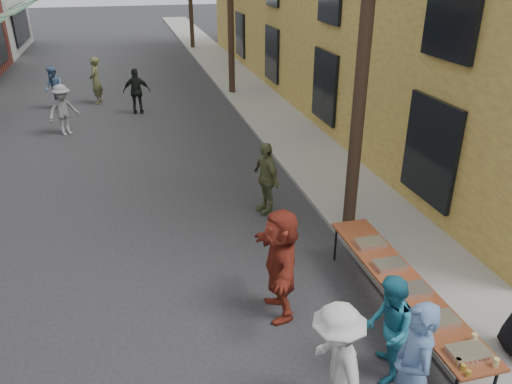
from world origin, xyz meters
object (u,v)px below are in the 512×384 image
guest_front_c (388,329)px  catering_tray_sausage (469,352)px  serving_table (402,283)px  utility_pole_near (368,7)px

guest_front_c → catering_tray_sausage: bearing=75.6°
serving_table → catering_tray_sausage: size_ratio=8.00×
utility_pole_near → serving_table: 4.86m
serving_table → catering_tray_sausage: (-0.00, -1.65, 0.08)m
utility_pole_near → serving_table: utility_pole_near is taller
guest_front_c → utility_pole_near: bearing=-172.3°
utility_pole_near → catering_tray_sausage: size_ratio=18.00×
serving_table → guest_front_c: bearing=-127.7°
utility_pole_near → guest_front_c: size_ratio=5.66×
guest_front_c → serving_table: bearing=167.6°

